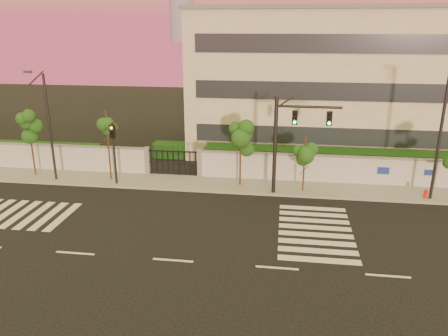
{
  "coord_description": "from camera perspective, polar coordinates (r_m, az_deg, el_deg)",
  "views": [
    {
      "loc": [
        5.03,
        -18.09,
        10.84
      ],
      "look_at": [
        1.65,
        6.0,
        2.82
      ],
      "focal_mm": 35.0,
      "sensor_mm": 36.0,
      "label": 1
    }
  ],
  "objects": [
    {
      "name": "street_tree_e",
      "position": [
        29.22,
        10.56,
        2.17
      ],
      "size": [
        1.4,
        1.11,
        3.95
      ],
      "color": "#382314",
      "rests_on": "ground"
    },
    {
      "name": "street_tree_c",
      "position": [
        31.72,
        -14.97,
        4.82
      ],
      "size": [
        1.43,
        1.14,
        5.19
      ],
      "color": "#382314",
      "rests_on": "ground"
    },
    {
      "name": "ground",
      "position": [
        21.68,
        -6.68,
        -11.89
      ],
      "size": [
        120.0,
        120.0,
        0.0
      ],
      "primitive_type": "plane",
      "color": "black",
      "rests_on": "ground"
    },
    {
      "name": "institutional_building",
      "position": [
        40.55,
        13.81,
        11.09
      ],
      "size": [
        24.4,
        12.4,
        12.25
      ],
      "color": "#BCB89F",
      "rests_on": "ground"
    },
    {
      "name": "sidewalk",
      "position": [
        30.96,
        -1.87,
        -2.12
      ],
      "size": [
        60.0,
        3.0,
        0.15
      ],
      "primitive_type": "cube",
      "color": "gray",
      "rests_on": "ground"
    },
    {
      "name": "traffic_signal_main",
      "position": [
        28.26,
        8.43,
        4.39
      ],
      "size": [
        4.17,
        0.39,
        6.6
      ],
      "rotation": [
        0.0,
        0.0,
        -0.02
      ],
      "color": "black",
      "rests_on": "ground"
    },
    {
      "name": "fire_hydrant",
      "position": [
        31.14,
        24.82,
        -3.17
      ],
      "size": [
        0.29,
        0.28,
        0.75
      ],
      "rotation": [
        0.0,
        0.0,
        0.1
      ],
      "color": "red",
      "rests_on": "ground"
    },
    {
      "name": "road_markings",
      "position": [
        25.27,
        -8.05,
        -7.34
      ],
      "size": [
        57.0,
        7.62,
        0.02
      ],
      "color": "silver",
      "rests_on": "ground"
    },
    {
      "name": "streetlight_west",
      "position": [
        32.81,
        -22.02,
        5.51
      ],
      "size": [
        0.48,
        1.94,
        8.06
      ],
      "color": "black",
      "rests_on": "ground"
    },
    {
      "name": "street_tree_d",
      "position": [
        29.71,
        2.22,
        3.76
      ],
      "size": [
        1.62,
        1.29,
        4.65
      ],
      "color": "#382314",
      "rests_on": "ground"
    },
    {
      "name": "streetlight_east",
      "position": [
        29.83,
        26.62,
        4.71
      ],
      "size": [
        0.54,
        2.16,
        8.97
      ],
      "color": "black",
      "rests_on": "ground"
    },
    {
      "name": "hedge_row",
      "position": [
        34.55,
        1.22,
        1.36
      ],
      "size": [
        41.0,
        4.25,
        1.8
      ],
      "color": "#113710",
      "rests_on": "ground"
    },
    {
      "name": "traffic_signal_secondary",
      "position": [
        31.03,
        -14.22,
        2.76
      ],
      "size": [
        0.35,
        0.34,
        4.51
      ],
      "rotation": [
        0.0,
        0.0,
        -0.18
      ],
      "color": "black",
      "rests_on": "ground"
    },
    {
      "name": "street_tree_b",
      "position": [
        34.72,
        -24.08,
        4.94
      ],
      "size": [
        1.55,
        1.23,
        5.16
      ],
      "color": "#382314",
      "rests_on": "ground"
    },
    {
      "name": "perimeter_wall",
      "position": [
        32.02,
        -1.25,
        0.46
      ],
      "size": [
        60.0,
        0.36,
        2.2
      ],
      "color": "#A9ABB0",
      "rests_on": "ground"
    }
  ]
}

